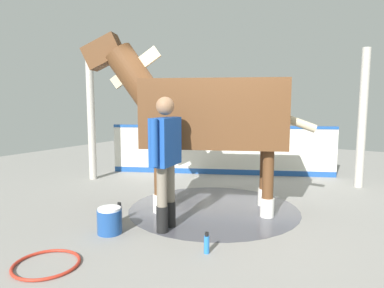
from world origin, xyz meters
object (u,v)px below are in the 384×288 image
Objects in this scene: bottle_spray at (207,244)px; hose_coil at (46,264)px; horse at (206,113)px; handler at (166,154)px; wash_bucket at (110,221)px; bottle_shampoo at (119,212)px.

bottle_spray reaches higher than hose_coil.
horse is 1.94× the size of handler.
wash_bucket is 0.98m from hose_coil.
bottle_shampoo reaches higher than bottle_spray.
bottle_spray is at bearing -85.23° from wash_bucket.
wash_bucket is at bearing 94.77° from bottle_spray.
handler is at bearing -84.01° from bottle_shampoo.
bottle_spray is (0.11, -1.32, -0.05)m from wash_bucket.
bottle_spray is 0.36× the size of hose_coil.
handler is at bearing 65.23° from bottle_spray.
bottle_spray is at bearing -32.86° from handler.
horse is at bearing 80.85° from handler.
horse reaches higher than hose_coil.
bottle_shampoo is 1.39m from hose_coil.
hose_coil is (-1.44, 0.47, -0.97)m from handler.
wash_bucket is 0.50× the size of hose_coil.
bottle_shampoo is at bearing 79.33° from bottle_spray.
handler is 1.09m from wash_bucket.
horse is at bearing -20.25° from wash_bucket.
horse is at bearing -34.29° from bottle_shampoo.
hose_coil is at bearing 55.70° from horse.
handler reaches higher than bottle_spray.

